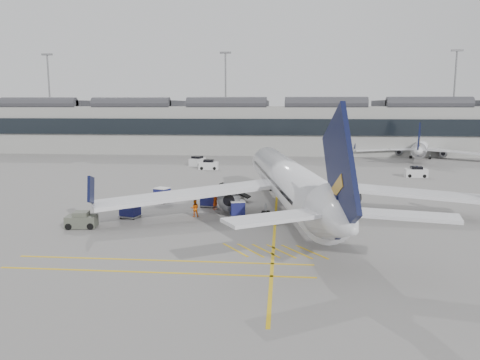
# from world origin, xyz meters

# --- Properties ---
(ground) EXTENTS (220.00, 220.00, 0.00)m
(ground) POSITION_xyz_m (0.00, 0.00, 0.00)
(ground) COLOR gray
(ground) RESTS_ON ground
(terminal) EXTENTS (200.00, 20.45, 12.40)m
(terminal) POSITION_xyz_m (0.00, 71.93, 6.14)
(terminal) COLOR #9E9E99
(terminal) RESTS_ON ground
(light_masts) EXTENTS (113.00, 0.60, 25.45)m
(light_masts) POSITION_xyz_m (-1.67, 86.00, 14.49)
(light_masts) COLOR slate
(light_masts) RESTS_ON ground
(apron_markings) EXTENTS (0.25, 60.00, 0.01)m
(apron_markings) POSITION_xyz_m (10.00, 10.00, 0.01)
(apron_markings) COLOR gold
(apron_markings) RESTS_ON ground
(airliner_main) EXTENTS (39.22, 43.19, 11.56)m
(airliner_main) POSITION_xyz_m (11.40, 5.73, 3.40)
(airliner_main) COLOR silver
(airliner_main) RESTS_ON ground
(airliner_far) EXTENTS (26.33, 29.22, 8.04)m
(airliner_far) POSITION_xyz_m (40.25, 60.83, 2.36)
(airliner_far) COLOR silver
(airliner_far) RESTS_ON ground
(belt_loader) EXTENTS (5.21, 2.63, 2.06)m
(belt_loader) POSITION_xyz_m (3.87, 12.37, 0.60)
(belt_loader) COLOR beige
(belt_loader) RESTS_ON ground
(baggage_cart_a) EXTENTS (1.83, 1.63, 1.64)m
(baggage_cart_a) POSITION_xyz_m (6.10, 4.19, 0.88)
(baggage_cart_a) COLOR gray
(baggage_cart_a) RESTS_ON ground
(baggage_cart_b) EXTENTS (1.90, 1.66, 1.79)m
(baggage_cart_b) POSITION_xyz_m (2.43, 8.44, 0.96)
(baggage_cart_b) COLOR gray
(baggage_cart_b) RESTS_ON ground
(baggage_cart_c) EXTENTS (2.11, 1.95, 1.78)m
(baggage_cart_c) POSITION_xyz_m (-3.31, 10.15, 0.95)
(baggage_cart_c) COLOR gray
(baggage_cart_c) RESTS_ON ground
(baggage_cart_d) EXTENTS (2.16, 1.93, 1.93)m
(baggage_cart_d) POSITION_xyz_m (-4.65, 2.61, 1.03)
(baggage_cart_d) COLOR gray
(baggage_cart_d) RESTS_ON ground
(ramp_agent_a) EXTENTS (0.73, 0.84, 1.93)m
(ramp_agent_a) POSITION_xyz_m (3.38, 7.25, 0.97)
(ramp_agent_a) COLOR #DA410B
(ramp_agent_a) RESTS_ON ground
(ramp_agent_b) EXTENTS (0.95, 0.79, 1.76)m
(ramp_agent_b) POSITION_xyz_m (1.78, 3.70, 0.88)
(ramp_agent_b) COLOR orange
(ramp_agent_b) RESTS_ON ground
(pushback_tug) EXTENTS (2.95, 2.05, 1.53)m
(pushback_tug) POSITION_xyz_m (-7.92, -1.56, 0.68)
(pushback_tug) COLOR #4F5347
(pushback_tug) RESTS_ON ground
(safety_cone_nose) EXTENTS (0.39, 0.39, 0.54)m
(safety_cone_nose) POSITION_xyz_m (9.01, 21.82, 0.27)
(safety_cone_nose) COLOR #F24C0A
(safety_cone_nose) RESTS_ON ground
(safety_cone_engine) EXTENTS (0.39, 0.39, 0.54)m
(safety_cone_engine) POSITION_xyz_m (17.43, 4.19, 0.27)
(safety_cone_engine) COLOR #F24C0A
(safety_cone_engine) RESTS_ON ground
(service_van_left) EXTENTS (3.42, 1.73, 1.75)m
(service_van_left) POSITION_xyz_m (-2.40, 39.14, 0.78)
(service_van_left) COLOR silver
(service_van_left) RESTS_ON ground
(service_van_mid) EXTENTS (2.81, 3.90, 1.81)m
(service_van_mid) POSITION_xyz_m (-5.38, 44.29, 0.81)
(service_van_mid) COLOR silver
(service_van_mid) RESTS_ON ground
(service_van_right) EXTENTS (3.42, 1.81, 1.72)m
(service_van_right) POSITION_xyz_m (31.79, 33.21, 0.77)
(service_van_right) COLOR silver
(service_van_right) RESTS_ON ground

